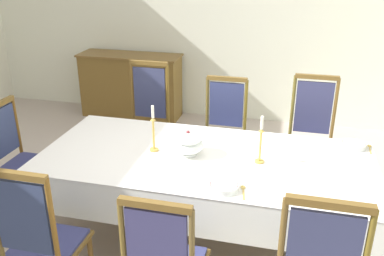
% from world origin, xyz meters
% --- Properties ---
extents(ground, '(7.68, 5.81, 0.04)m').
position_xyz_m(ground, '(0.00, 0.00, -0.02)').
color(ground, '#B1A398').
extents(dining_table, '(2.53, 1.15, 0.77)m').
position_xyz_m(dining_table, '(0.00, 0.07, 0.70)').
color(dining_table, brown).
rests_on(dining_table, ground).
extents(tablecloth, '(2.55, 1.17, 0.32)m').
position_xyz_m(tablecloth, '(0.00, 0.07, 0.70)').
color(tablecloth, white).
rests_on(tablecloth, dining_table).
extents(chair_south_a, '(0.44, 0.42, 1.12)m').
position_xyz_m(chair_south_a, '(-0.84, -0.91, 0.57)').
color(chair_south_a, brown).
rests_on(chair_south_a, ground).
extents(chair_north_a, '(0.44, 0.42, 1.21)m').
position_xyz_m(chair_north_a, '(-0.84, 1.05, 0.60)').
color(chair_north_a, brown).
rests_on(chair_north_a, ground).
extents(chair_north_b, '(0.44, 0.42, 1.10)m').
position_xyz_m(chair_north_b, '(-0.03, 1.05, 0.57)').
color(chair_north_b, brown).
rests_on(chair_north_b, ground).
extents(chair_north_c, '(0.44, 0.42, 1.18)m').
position_xyz_m(chair_north_c, '(0.82, 1.05, 0.59)').
color(chair_north_c, brown).
rests_on(chair_north_c, ground).
extents(chair_head_west, '(0.42, 0.44, 1.06)m').
position_xyz_m(chair_head_west, '(-1.67, 0.07, 0.55)').
color(chair_head_west, brown).
rests_on(chair_head_west, ground).
extents(soup_tureen, '(0.24, 0.24, 0.20)m').
position_xyz_m(soup_tureen, '(-0.14, 0.07, 0.87)').
color(soup_tureen, white).
rests_on(soup_tureen, tablecloth).
extents(candlestick_west, '(0.07, 0.07, 0.38)m').
position_xyz_m(candlestick_west, '(-0.41, 0.07, 0.93)').
color(candlestick_west, gold).
rests_on(candlestick_west, tablecloth).
extents(candlestick_east, '(0.07, 0.07, 0.37)m').
position_xyz_m(candlestick_east, '(0.41, 0.07, 0.93)').
color(candlestick_east, gold).
rests_on(candlestick_east, tablecloth).
extents(bowl_near_left, '(0.20, 0.20, 0.04)m').
position_xyz_m(bowl_near_left, '(0.22, -0.38, 0.80)').
color(bowl_near_left, white).
rests_on(bowl_near_left, tablecloth).
extents(bowl_near_right, '(0.19, 0.19, 0.04)m').
position_xyz_m(bowl_near_right, '(1.12, 0.51, 0.80)').
color(bowl_near_right, white).
rests_on(bowl_near_right, tablecloth).
extents(spoon_primary, '(0.05, 0.18, 0.01)m').
position_xyz_m(spoon_primary, '(0.35, -0.35, 0.78)').
color(spoon_primary, gold).
rests_on(spoon_primary, tablecloth).
extents(spoon_secondary, '(0.03, 0.18, 0.01)m').
position_xyz_m(spoon_secondary, '(1.25, 0.54, 0.78)').
color(spoon_secondary, gold).
rests_on(spoon_secondary, tablecloth).
extents(sideboard, '(1.44, 0.48, 0.90)m').
position_xyz_m(sideboard, '(-1.64, 2.63, 0.45)').
color(sideboard, brown).
rests_on(sideboard, ground).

